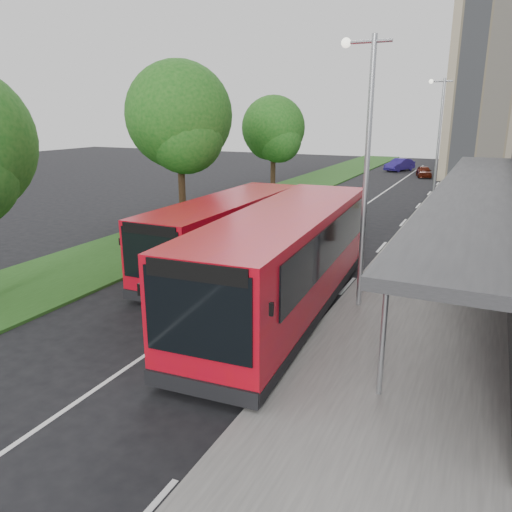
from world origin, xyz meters
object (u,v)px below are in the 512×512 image
at_px(tree_mid, 180,123).
at_px(car_near, 424,171).
at_px(tree_far, 273,132).
at_px(lamp_post_near, 364,160).
at_px(car_far, 400,165).
at_px(litter_bin, 425,238).
at_px(bollard, 441,207).
at_px(lamp_post_far, 438,134).
at_px(bus_main, 286,261).
at_px(bus_second, 226,233).

distance_m(tree_mid, car_near, 31.08).
relative_size(tree_far, lamp_post_near, 0.91).
bearing_deg(car_far, litter_bin, -55.91).
bearing_deg(bollard, lamp_post_near, -93.07).
xyz_separation_m(tree_mid, tree_far, (0.00, 12.00, -0.86)).
distance_m(lamp_post_far, bus_main, 21.54).
height_order(bus_second, car_near, bus_second).
distance_m(bus_second, car_near, 34.61).
xyz_separation_m(tree_far, litter_bin, (12.21, -11.05, -4.07)).
bearing_deg(bus_main, bollard, 77.52).
distance_m(bus_main, car_far, 42.29).
xyz_separation_m(bus_main, litter_bin, (3.03, 9.23, -1.02)).
relative_size(bus_second, car_near, 3.11).
bearing_deg(bus_main, tree_mid, 134.45).
bearing_deg(bollard, lamp_post_far, 105.52).
height_order(tree_far, lamp_post_far, lamp_post_far).
bearing_deg(lamp_post_near, lamp_post_far, 90.00).
height_order(tree_far, bus_second, tree_far).
bearing_deg(tree_mid, bus_main, -42.07).
distance_m(tree_mid, litter_bin, 13.20).
xyz_separation_m(tree_mid, car_far, (5.45, 33.83, -4.90)).
distance_m(tree_mid, tree_far, 12.03).
bearing_deg(car_far, bus_second, -67.74).
relative_size(bollard, car_near, 0.27).
bearing_deg(car_near, car_far, 112.27).
bearing_deg(lamp_post_far, tree_mid, -130.68).
relative_size(tree_mid, bus_second, 0.87).
height_order(lamp_post_near, litter_bin, lamp_post_near).
bearing_deg(bus_second, bollard, 65.12).
height_order(lamp_post_near, lamp_post_far, same).
distance_m(lamp_post_far, car_far, 22.01).
relative_size(tree_far, bus_second, 0.73).
bearing_deg(bus_second, bus_main, -40.68).
xyz_separation_m(bus_main, bollard, (2.85, 18.00, -1.07)).
relative_size(tree_far, litter_bin, 7.47).
height_order(litter_bin, bollard, litter_bin).
relative_size(tree_mid, bus_main, 0.74).
height_order(bus_second, litter_bin, bus_second).
relative_size(lamp_post_far, bus_second, 0.80).
relative_size(lamp_post_near, car_near, 2.50).
height_order(tree_far, lamp_post_near, lamp_post_near).
xyz_separation_m(litter_bin, car_near, (-3.68, 28.51, -0.09)).
bearing_deg(lamp_post_far, car_near, 98.95).
distance_m(bus_second, litter_bin, 9.14).
xyz_separation_m(tree_far, bollard, (12.03, -2.29, -4.12)).
distance_m(tree_mid, lamp_post_far, 17.09).
xyz_separation_m(tree_far, bus_main, (9.18, -20.29, -3.05)).
bearing_deg(tree_far, lamp_post_near, -59.71).
distance_m(lamp_post_far, bollard, 5.32).
bearing_deg(tree_mid, bus_second, -43.25).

